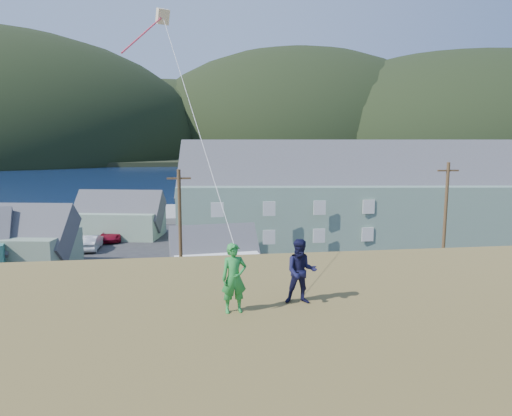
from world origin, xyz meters
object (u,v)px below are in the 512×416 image
(shed_palegreen_near, at_px, (15,242))
(kite_flyer_navy, at_px, (301,271))
(lodge, at_px, (358,196))
(shed_white, at_px, (214,256))
(shed_palegreen_far, at_px, (119,216))
(wharf, at_px, (171,214))
(kite_flyer_green, at_px, (234,278))

(shed_palegreen_near, relative_size, kite_flyer_navy, 6.26)
(lodge, xyz_separation_m, shed_palegreen_near, (-33.72, -7.19, -2.61))
(shed_white, bearing_deg, shed_palegreen_far, 113.35)
(kite_flyer_navy, bearing_deg, shed_palegreen_far, 112.49)
(lodge, height_order, shed_white, lodge)
(wharf, height_order, shed_palegreen_far, shed_palegreen_far)
(shed_palegreen_far, relative_size, kite_flyer_green, 6.29)
(shed_palegreen_far, height_order, kite_flyer_green, kite_flyer_green)
(lodge, bearing_deg, wharf, 143.38)
(shed_palegreen_near, bearing_deg, kite_flyer_navy, -48.38)
(wharf, distance_m, shed_palegreen_far, 15.53)
(shed_white, bearing_deg, lodge, 30.94)
(wharf, distance_m, kite_flyer_green, 58.91)
(shed_palegreen_near, relative_size, kite_flyer_green, 6.14)
(lodge, xyz_separation_m, shed_palegreen_far, (-26.97, 6.22, -2.71))
(kite_flyer_navy, bearing_deg, lodge, 75.03)
(shed_palegreen_near, xyz_separation_m, shed_white, (17.09, -5.19, -0.54))
(lodge, bearing_deg, shed_palegreen_far, 173.95)
(wharf, height_order, lodge, lodge)
(lodge, height_order, kite_flyer_green, lodge)
(shed_white, height_order, kite_flyer_navy, kite_flyer_navy)
(wharf, relative_size, shed_palegreen_near, 2.41)
(shed_palegreen_near, relative_size, shed_palegreen_far, 0.98)
(shed_palegreen_near, xyz_separation_m, shed_palegreen_far, (6.75, 13.41, -0.10))
(lodge, height_order, kite_flyer_navy, lodge)
(kite_flyer_green, bearing_deg, kite_flyer_navy, 4.93)
(wharf, distance_m, shed_palegreen_near, 30.42)
(shed_white, bearing_deg, wharf, 93.09)
(shed_palegreen_near, height_order, shed_white, shed_palegreen_near)
(kite_flyer_green, relative_size, kite_flyer_navy, 1.02)
(shed_palegreen_near, height_order, kite_flyer_navy, kite_flyer_navy)
(shed_white, bearing_deg, kite_flyer_green, -96.85)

